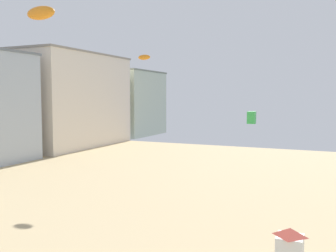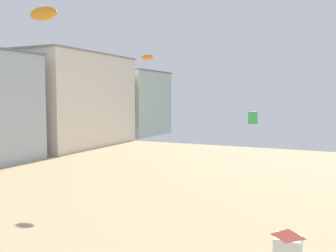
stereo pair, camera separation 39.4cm
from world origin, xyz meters
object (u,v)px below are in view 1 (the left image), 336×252
lifeguard_stand (290,244)px  kite_orange_parafoil (144,57)px  kite_orange_parafoil_2 (41,13)px  kite_green_box (252,118)px

lifeguard_stand → kite_orange_parafoil: bearing=134.2°
kite_orange_parafoil_2 → kite_green_box: kite_orange_parafoil_2 is taller
kite_orange_parafoil → kite_orange_parafoil_2: 12.24m
kite_orange_parafoil → kite_orange_parafoil_2: bearing=-104.2°
kite_orange_parafoil → kite_green_box: kite_orange_parafoil is taller
kite_orange_parafoil → kite_green_box: size_ratio=1.64×
lifeguard_stand → kite_orange_parafoil: kite_orange_parafoil is taller
kite_orange_parafoil → kite_green_box: 16.75m
kite_orange_parafoil → kite_orange_parafoil_2: (-2.95, -11.63, 2.43)m
kite_green_box → kite_orange_parafoil: bearing=145.3°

